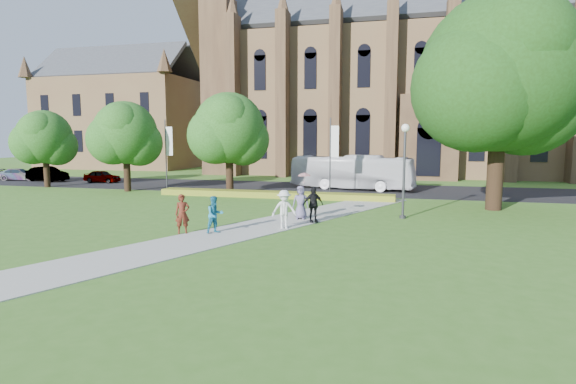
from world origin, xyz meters
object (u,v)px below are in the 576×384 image
(car_2, at_px, (20,174))
(pedestrian_0, at_px, (182,214))
(large_tree, at_px, (501,73))
(car_0, at_px, (102,176))
(tour_coach, at_px, (352,172))
(streetlamp, at_px, (404,159))
(car_1, at_px, (47,174))

(car_2, xyz_separation_m, pedestrian_0, (29.37, -20.09, 0.33))
(large_tree, distance_m, pedestrian_0, 20.56)
(large_tree, xyz_separation_m, pedestrian_0, (-15.48, -11.32, -7.41))
(car_0, bearing_deg, large_tree, -104.32)
(tour_coach, height_order, pedestrian_0, tour_coach)
(streetlamp, distance_m, pedestrian_0, 12.31)
(streetlamp, xyz_separation_m, car_2, (-39.35, 13.28, -2.67))
(large_tree, relative_size, car_2, 3.15)
(streetlamp, height_order, car_1, streetlamp)
(large_tree, xyz_separation_m, tour_coach, (-9.84, 9.02, -6.86))
(streetlamp, xyz_separation_m, pedestrian_0, (-9.98, -6.82, -2.34))
(tour_coach, distance_m, car_0, 24.96)
(car_2, bearing_deg, tour_coach, -107.25)
(tour_coach, bearing_deg, car_1, 101.89)
(car_2, relative_size, pedestrian_0, 2.28)
(streetlamp, height_order, pedestrian_0, streetlamp)
(car_2, bearing_deg, pedestrian_0, -142.02)
(car_1, bearing_deg, large_tree, -92.87)
(streetlamp, distance_m, large_tree, 8.73)
(large_tree, bearing_deg, tour_coach, 137.51)
(streetlamp, xyz_separation_m, car_1, (-35.56, 12.98, -2.52))
(large_tree, height_order, car_2, large_tree)
(car_0, distance_m, car_2, 10.06)
(car_1, height_order, car_2, car_1)
(pedestrian_0, bearing_deg, tour_coach, 43.47)
(streetlamp, bearing_deg, car_0, 155.58)
(car_2, bearing_deg, streetlamp, -126.29)
(streetlamp, xyz_separation_m, large_tree, (5.50, 4.50, 5.07))
(car_1, bearing_deg, pedestrian_0, -118.93)
(car_0, bearing_deg, streetlamp, -114.55)
(car_1, distance_m, pedestrian_0, 32.34)
(car_2, bearing_deg, car_0, -107.53)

